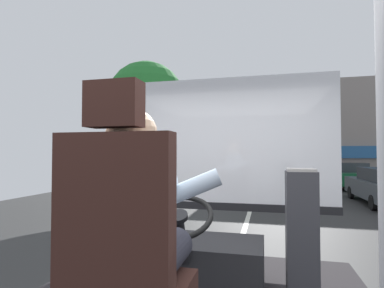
{
  "coord_description": "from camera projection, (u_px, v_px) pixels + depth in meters",
  "views": [
    {
      "loc": [
        0.51,
        -1.76,
        1.73
      ],
      "look_at": [
        -0.2,
        1.1,
        1.82
      ],
      "focal_mm": 28.41,
      "sensor_mm": 36.0,
      "label": 1
    }
  ],
  "objects": [
    {
      "name": "driver_seat",
      "position": [
        125.0,
        271.0,
        1.27
      ],
      "size": [
        0.48,
        0.48,
        1.38
      ],
      "color": "black",
      "rests_on": "bus_floor"
    },
    {
      "name": "fare_box",
      "position": [
        302.0,
        236.0,
        2.22
      ],
      "size": [
        0.22,
        0.24,
        0.98
      ],
      "color": "#333338",
      "rests_on": "bus_floor"
    },
    {
      "name": "windshield_panel",
      "position": [
        220.0,
        158.0,
        3.4
      ],
      "size": [
        2.5,
        0.08,
        1.48
      ],
      "color": "silver"
    },
    {
      "name": "bus_driver",
      "position": [
        136.0,
        219.0,
        1.38
      ],
      "size": [
        0.74,
        0.52,
        0.78
      ],
      "color": "#282833",
      "rests_on": "driver_seat"
    },
    {
      "name": "street_tree",
      "position": [
        146.0,
        102.0,
        10.15
      ],
      "size": [
        2.57,
        2.57,
        4.8
      ],
      "color": "#4C3828",
      "rests_on": "ground"
    },
    {
      "name": "ground",
      "position": [
        252.0,
        205.0,
        10.31
      ],
      "size": [
        18.0,
        44.0,
        0.06
      ],
      "color": "#2D2D2D"
    },
    {
      "name": "handrail_pole",
      "position": [
        383.0,
        150.0,
        1.3
      ],
      "size": [
        0.04,
        0.04,
        2.21
      ],
      "color": "#B7B7BC",
      "rests_on": "bus_floor"
    },
    {
      "name": "steering_console",
      "position": [
        193.0,
        263.0,
        2.43
      ],
      "size": [
        1.1,
        0.96,
        0.79
      ],
      "color": "black",
      "rests_on": "bus_floor"
    },
    {
      "name": "parked_car_green",
      "position": [
        345.0,
        175.0,
        15.54
      ],
      "size": [
        1.93,
        4.3,
        1.3
      ],
      "color": "#195633",
      "rests_on": "ground"
    },
    {
      "name": "shop_building",
      "position": [
        336.0,
        136.0,
        17.94
      ],
      "size": [
        11.66,
        6.04,
        5.57
      ],
      "color": "gray",
      "rests_on": "ground"
    }
  ]
}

